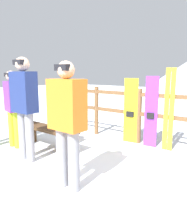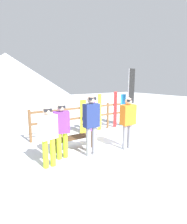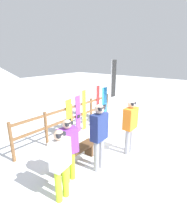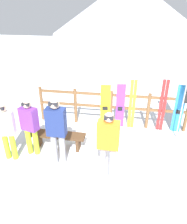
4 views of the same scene
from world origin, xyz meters
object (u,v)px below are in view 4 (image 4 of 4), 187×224
Objects in this scene: person_white at (6,129)px; person_orange at (108,142)px; snowboard_blue at (179,109)px; snowboard_yellow at (105,106)px; bench at (58,137)px; ski_pair_yellow at (132,105)px; ski_pair_red at (162,106)px; person_navy at (57,128)px; snowboard_purple at (120,106)px; person_purple at (30,124)px.

person_orange is at bearing -4.78° from person_white.
person_orange is at bearing -130.06° from snowboard_blue.
snowboard_blue reaches higher than snowboard_yellow.
bench is 0.94× the size of ski_pair_yellow.
ski_pair_red reaches higher than person_orange.
ski_pair_yellow is (1.76, 2.05, -0.23)m from person_navy.
person_white is 3.39m from snowboard_purple.
person_navy is (-1.24, 0.23, 0.08)m from person_orange.
person_orange is at bearing -30.47° from bench.
ski_pair_yellow reaches higher than snowboard_blue.
person_white is at bearing -148.74° from bench.
person_navy is 2.71m from ski_pair_yellow.
bench is at bearing -153.88° from ski_pair_red.
person_navy is (0.22, -0.64, 0.70)m from bench.
bench is 1.04× the size of snowboard_purple.
person_purple is (-0.58, -0.36, 0.57)m from bench.
person_purple is at bearing -134.27° from snowboard_yellow.
snowboard_purple is 0.87× the size of ski_pair_red.
ski_pair_yellow is at bearing 49.40° from person_navy.
person_orange is 2.29m from snowboard_purple.
snowboard_blue is (4.45, 2.06, -0.14)m from person_white.
person_orange reaches higher than ski_pair_yellow.
ski_pair_yellow is (2.57, 1.78, -0.09)m from person_purple.
person_white is 4.91m from snowboard_blue.
snowboard_yellow is at bearing 65.80° from person_navy.
ski_pair_yellow is at bearing 34.69° from person_purple.
person_orange is 2.31m from snowboard_yellow.
snowboard_blue is (1.76, 0.00, 0.04)m from snowboard_purple.
person_white is 1.00× the size of person_purple.
person_white reaches higher than bench.
snowboard_yellow is (1.14, 1.41, 0.37)m from bench.
person_orange is at bearing -122.01° from ski_pair_red.
person_orange is 2.11m from person_purple.
person_white is 1.11× the size of snowboard_yellow.
snowboard_blue is at bearing 22.71° from bench.
snowboard_purple is 0.37m from ski_pair_yellow.
bench is 0.98× the size of snowboard_blue.
snowboard_yellow is 0.87× the size of ski_pair_yellow.
ski_pair_red reaches higher than snowboard_purple.
snowboard_purple is (2.20, 1.77, -0.18)m from person_purple.
ski_pair_yellow is (1.98, 1.42, 0.47)m from bench.
snowboard_purple is (1.39, 2.05, -0.31)m from person_navy.
snowboard_purple is at bearing 37.51° from person_white.
ski_pair_yellow reaches higher than snowboard_purple.
person_purple reaches higher than snowboard_blue.
ski_pair_red reaches higher than person_purple.
person_white is (-1.07, -0.65, 0.57)m from bench.
ski_pair_red is at bearing 179.61° from snowboard_blue.
person_white is at bearing -152.44° from ski_pair_red.
snowboard_blue reaches higher than bench.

